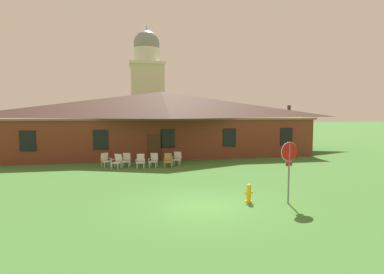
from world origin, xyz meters
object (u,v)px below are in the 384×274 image
(lawn_chair_right_end, at_px, (154,160))
(lawn_chair_under_eave, at_px, (177,158))
(stop_sign, at_px, (289,160))
(lawn_chair_middle, at_px, (141,161))
(lawn_chair_by_porch, at_px, (105,160))
(lawn_chair_far_side, at_px, (168,160))
(fire_hydrant, at_px, (249,194))
(lawn_chair_near_door, at_px, (117,161))
(lawn_chair_left_end, at_px, (126,160))

(lawn_chair_right_end, relative_size, lawn_chair_under_eave, 1.00)
(stop_sign, relative_size, lawn_chair_middle, 2.71)
(lawn_chair_by_porch, height_order, lawn_chair_middle, same)
(stop_sign, height_order, lawn_chair_far_side, stop_sign)
(lawn_chair_middle, height_order, lawn_chair_right_end, same)
(lawn_chair_far_side, xyz_separation_m, lawn_chair_under_eave, (0.76, 0.74, 0.00))
(lawn_chair_by_porch, xyz_separation_m, lawn_chair_right_end, (3.34, -0.71, 0.00))
(stop_sign, relative_size, fire_hydrant, 3.28)
(lawn_chair_by_porch, relative_size, lawn_chair_middle, 1.00)
(lawn_chair_right_end, xyz_separation_m, fire_hydrant, (3.33, -9.43, -0.12))
(lawn_chair_near_door, relative_size, lawn_chair_middle, 1.00)
(stop_sign, distance_m, lawn_chair_middle, 11.34)
(lawn_chair_left_end, xyz_separation_m, fire_hydrant, (5.22, -9.84, -0.12))
(lawn_chair_right_end, bearing_deg, lawn_chair_by_porch, 167.98)
(lawn_chair_under_eave, bearing_deg, lawn_chair_far_side, -135.50)
(lawn_chair_by_porch, bearing_deg, lawn_chair_under_eave, -3.15)
(lawn_chair_by_porch, bearing_deg, stop_sign, -52.19)
(lawn_chair_far_side, bearing_deg, stop_sign, -67.77)
(lawn_chair_left_end, xyz_separation_m, lawn_chair_right_end, (1.89, -0.41, 0.00))
(lawn_chair_by_porch, xyz_separation_m, lawn_chair_left_end, (1.45, -0.30, 0.00))
(lawn_chair_by_porch, distance_m, lawn_chair_right_end, 3.41)
(lawn_chair_middle, bearing_deg, lawn_chair_near_door, 170.88)
(lawn_chair_middle, height_order, lawn_chair_far_side, same)
(lawn_chair_left_end, xyz_separation_m, lawn_chair_under_eave, (3.62, 0.02, 0.00))
(lawn_chair_near_door, distance_m, lawn_chair_under_eave, 4.26)
(lawn_chair_near_door, distance_m, fire_hydrant, 11.09)
(stop_sign, bearing_deg, lawn_chair_by_porch, 127.81)
(stop_sign, relative_size, lawn_chair_far_side, 2.71)
(lawn_chair_left_end, distance_m, lawn_chair_middle, 1.17)
(lawn_chair_near_door, relative_size, lawn_chair_far_side, 1.00)
(lawn_chair_left_end, height_order, lawn_chair_under_eave, same)
(lawn_chair_left_end, bearing_deg, lawn_chair_middle, -34.71)
(lawn_chair_under_eave, bearing_deg, lawn_chair_by_porch, 176.85)
(fire_hydrant, bearing_deg, lawn_chair_left_end, 117.93)
(lawn_chair_left_end, relative_size, lawn_chair_far_side, 1.00)
(lawn_chair_near_door, height_order, fire_hydrant, lawn_chair_near_door)
(lawn_chair_by_porch, xyz_separation_m, lawn_chair_middle, (2.41, -0.97, 0.00))
(lawn_chair_near_door, xyz_separation_m, lawn_chair_left_end, (0.61, 0.42, 0.00))
(lawn_chair_right_end, xyz_separation_m, lawn_chair_under_eave, (1.73, 0.43, 0.00))
(lawn_chair_by_porch, height_order, lawn_chair_far_side, same)
(fire_hydrant, bearing_deg, stop_sign, -16.72)
(lawn_chair_far_side, height_order, fire_hydrant, lawn_chair_far_side)
(lawn_chair_right_end, bearing_deg, stop_sign, -63.68)
(lawn_chair_near_door, bearing_deg, fire_hydrant, -58.25)
(lawn_chair_right_end, distance_m, lawn_chair_under_eave, 1.79)
(lawn_chair_left_end, bearing_deg, stop_sign, -56.65)
(lawn_chair_near_door, height_order, lawn_chair_far_side, same)
(stop_sign, bearing_deg, lawn_chair_under_eave, 107.02)
(lawn_chair_far_side, bearing_deg, fire_hydrant, -75.55)
(lawn_chair_right_end, xyz_separation_m, lawn_chair_far_side, (0.98, -0.31, 0.00))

